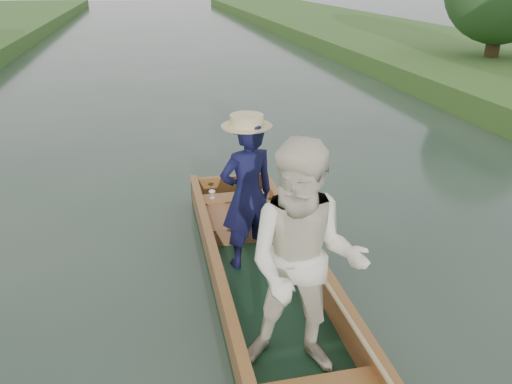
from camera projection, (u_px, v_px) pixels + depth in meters
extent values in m
plane|color=#283D30|center=(268.00, 298.00, 5.19)|extent=(120.00, 120.00, 0.00)
cylinder|color=#47331E|center=(494.00, 39.00, 15.75)|extent=(0.44, 0.44, 2.32)
cube|color=#13311C|center=(268.00, 295.00, 5.17)|extent=(1.10, 5.00, 0.08)
cube|color=#9C5A30|center=(219.00, 285.00, 4.99)|extent=(0.08, 5.00, 0.32)
cube|color=#9C5A30|center=(316.00, 273.00, 5.19)|extent=(0.08, 5.00, 0.32)
cube|color=#9C5A30|center=(229.00, 186.00, 7.29)|extent=(1.10, 0.08, 0.32)
cube|color=#9C5A30|center=(218.00, 270.00, 4.92)|extent=(0.10, 5.00, 0.04)
cube|color=#9C5A30|center=(317.00, 258.00, 5.12)|extent=(0.10, 5.00, 0.04)
cube|color=#9C5A30|center=(236.00, 198.00, 6.76)|extent=(0.94, 0.30, 0.05)
imported|color=#12133B|center=(247.00, 196.00, 5.32)|extent=(0.69, 0.54, 1.69)
cylinder|color=beige|center=(247.00, 123.00, 4.99)|extent=(0.52, 0.52, 0.12)
imported|color=white|center=(305.00, 264.00, 3.80)|extent=(1.17, 1.04, 1.98)
cube|color=brown|center=(241.00, 219.00, 6.43)|extent=(0.85, 0.90, 0.22)
sphere|color=tan|center=(263.00, 205.00, 6.31)|extent=(0.19, 0.19, 0.19)
sphere|color=tan|center=(263.00, 195.00, 6.24)|extent=(0.15, 0.15, 0.15)
sphere|color=tan|center=(259.00, 191.00, 6.20)|extent=(0.05, 0.05, 0.05)
sphere|color=tan|center=(268.00, 190.00, 6.22)|extent=(0.05, 0.05, 0.05)
sphere|color=tan|center=(264.00, 198.00, 6.19)|extent=(0.06, 0.06, 0.06)
sphere|color=tan|center=(257.00, 204.00, 6.26)|extent=(0.07, 0.07, 0.07)
sphere|color=tan|center=(270.00, 203.00, 6.29)|extent=(0.07, 0.07, 0.07)
sphere|color=tan|center=(260.00, 212.00, 6.30)|extent=(0.08, 0.08, 0.08)
sphere|color=tan|center=(267.00, 212.00, 6.32)|extent=(0.08, 0.08, 0.08)
cylinder|color=silver|center=(212.00, 198.00, 6.69)|extent=(0.07, 0.07, 0.01)
cylinder|color=silver|center=(212.00, 195.00, 6.67)|extent=(0.01, 0.01, 0.08)
ellipsoid|color=silver|center=(212.00, 191.00, 6.65)|extent=(0.09, 0.09, 0.05)
cylinder|color=tan|center=(329.00, 288.00, 4.57)|extent=(0.04, 3.99, 0.18)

